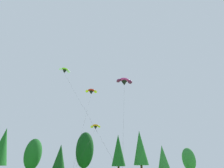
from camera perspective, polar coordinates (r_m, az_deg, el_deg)
The scene contains 12 objects.
treeline_tree_c at distance 60.14m, azimuth -32.55°, elevation -16.90°, with size 4.57×4.57×13.51m.
treeline_tree_d at distance 57.76m, azimuth -24.66°, elevation -20.31°, with size 4.70×4.70×10.74m.
treeline_tree_e at distance 57.71m, azimuth -16.87°, elevation -22.02°, with size 3.69×3.69×9.51m.
treeline_tree_f at distance 57.00m, azimuth -9.00°, elevation -20.65°, with size 5.37×5.37×13.22m.
treeline_tree_g at distance 63.26m, azimuth 2.09°, elevation -20.95°, with size 4.62×4.62×13.74m.
treeline_tree_h at distance 62.66m, azimuth 9.29°, elevation -19.96°, with size 4.86×4.86×14.83m.
treeline_tree_i at distance 65.11m, azimuth 16.49°, elevation -22.14°, with size 3.83×3.83×10.14m.
treeline_tree_j at distance 70.38m, azimuth 24.05°, elevation -21.78°, with size 4.38×4.38×9.54m.
parafoil_kite_high_orange at distance 47.52m, azimuth -5.49°, elevation -13.85°, with size 7.83×19.91×11.84m.
parafoil_kite_mid_magenta at distance 39.70m, azimuth 4.08°, elevation 0.83°, with size 6.51×11.08×19.85m.
parafoil_kite_far_red_yellow at distance 50.34m, azimuth -6.87°, elevation -2.48°, with size 6.48×19.57×21.99m.
parafoil_kite_low_lime_white at distance 46.26m, azimuth -15.38°, elevation 4.36°, with size 10.74×18.27×24.51m.
Camera 1 is at (-3.95, -2.26, 2.30)m, focal length 27.66 mm.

